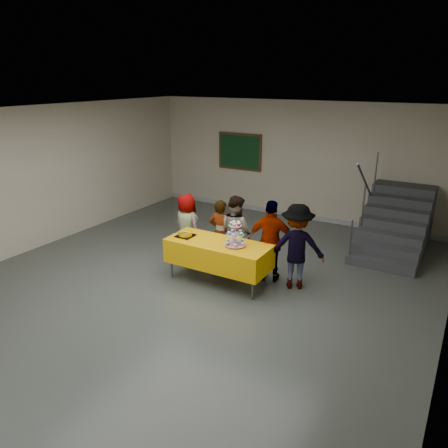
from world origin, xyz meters
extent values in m
plane|color=#4C514C|center=(0.00, 0.00, 0.00)|extent=(10.00, 10.00, 0.00)
cube|color=#C2B79C|center=(0.00, 5.00, 1.50)|extent=(8.00, 0.04, 3.00)
cube|color=#C2B79C|center=(-4.00, 0.00, 1.50)|extent=(0.04, 10.00, 3.00)
cube|color=silver|center=(0.00, 0.00, 3.00)|extent=(8.00, 10.00, 0.04)
cube|color=#999999|center=(0.00, 4.98, 0.06)|extent=(7.90, 0.03, 0.12)
cylinder|color=#595960|center=(-0.56, 0.37, 0.36)|extent=(0.04, 0.04, 0.73)
cylinder|color=#595960|center=(1.12, 0.37, 0.36)|extent=(0.04, 0.04, 0.73)
cylinder|color=#595960|center=(-0.56, 0.95, 0.36)|extent=(0.04, 0.04, 0.73)
cylinder|color=#595960|center=(1.12, 0.95, 0.36)|extent=(0.04, 0.04, 0.73)
cube|color=#595960|center=(0.28, 0.66, 0.74)|extent=(1.80, 0.70, 0.02)
cube|color=#E4A104|center=(0.28, 0.66, 0.55)|extent=(1.88, 0.78, 0.44)
cylinder|color=silver|center=(0.62, 0.66, 0.78)|extent=(0.18, 0.18, 0.01)
cylinder|color=silver|center=(0.62, 0.66, 0.98)|extent=(0.02, 0.02, 0.42)
cylinder|color=silver|center=(0.62, 0.66, 0.80)|extent=(0.38, 0.38, 0.01)
cylinder|color=silver|center=(0.62, 0.66, 0.97)|extent=(0.30, 0.30, 0.01)
cylinder|color=silver|center=(0.62, 0.66, 1.14)|extent=(0.22, 0.22, 0.01)
cube|color=black|center=(-0.40, 0.61, 0.78)|extent=(0.30, 0.30, 0.02)
cylinder|color=#ECA700|center=(-0.40, 0.61, 0.82)|extent=(0.25, 0.25, 0.07)
ellipsoid|color=#ECA700|center=(-0.40, 0.61, 0.86)|extent=(0.25, 0.25, 0.05)
ellipsoid|color=white|center=(-0.35, 0.58, 0.88)|extent=(0.08, 0.08, 0.02)
cube|color=silver|center=(-0.42, 0.48, 0.88)|extent=(0.30, 0.16, 0.04)
imported|color=slate|center=(-0.86, 1.31, 0.67)|extent=(0.74, 0.58, 1.34)
imported|color=slate|center=(-0.08, 1.33, 0.67)|extent=(0.50, 0.35, 1.33)
imported|color=slate|center=(0.20, 1.44, 0.72)|extent=(0.85, 0.77, 1.43)
imported|color=slate|center=(1.06, 1.20, 0.76)|extent=(0.95, 0.57, 1.51)
imported|color=slate|center=(1.55, 1.18, 0.76)|extent=(1.13, 0.91, 1.53)
cube|color=#424447|center=(2.70, 2.75, 0.09)|extent=(1.30, 0.30, 0.18)
cube|color=#424447|center=(2.70, 3.05, 0.18)|extent=(1.30, 0.30, 0.36)
cube|color=#424447|center=(2.70, 3.35, 0.27)|extent=(1.30, 0.30, 0.54)
cube|color=#424447|center=(2.70, 3.65, 0.36)|extent=(1.30, 0.30, 0.72)
cube|color=#424447|center=(2.70, 3.95, 0.45)|extent=(1.30, 0.30, 0.90)
cube|color=#424447|center=(2.70, 4.25, 0.54)|extent=(1.30, 0.30, 1.08)
cube|color=#424447|center=(2.70, 4.55, 0.63)|extent=(1.30, 0.30, 1.26)
cube|color=#424447|center=(2.70, 4.85, 0.63)|extent=(1.30, 0.30, 1.26)
cylinder|color=#595960|center=(2.10, 2.70, 0.45)|extent=(0.04, 0.04, 0.90)
cylinder|color=#595960|center=(2.10, 3.50, 0.99)|extent=(0.04, 0.04, 0.90)
cylinder|color=#595960|center=(2.10, 4.40, 1.53)|extent=(0.04, 0.04, 0.90)
cylinder|color=#595960|center=(2.10, 3.55, 1.44)|extent=(0.04, 1.85, 1.20)
cube|color=#472B16|center=(-1.64, 4.97, 1.60)|extent=(1.30, 0.04, 1.00)
cube|color=#123B19|center=(-1.64, 4.94, 1.60)|extent=(1.18, 0.02, 0.88)
camera|label=1|loc=(4.02, -5.50, 3.57)|focal=35.00mm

